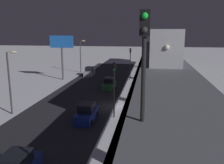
% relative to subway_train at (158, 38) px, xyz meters
% --- Properties ---
extents(ground_plane, '(240.00, 240.00, 0.00)m').
position_rel_subway_train_xyz_m(ground_plane, '(5.78, 18.27, -8.42)').
color(ground_plane, white).
extents(avenue_asphalt, '(11.00, 83.20, 0.01)m').
position_rel_subway_train_xyz_m(avenue_asphalt, '(11.42, 18.27, -8.42)').
color(avenue_asphalt, '#28282D').
rests_on(avenue_asphalt, ground_plane).
extents(elevated_railway, '(5.00, 83.20, 6.64)m').
position_rel_subway_train_xyz_m(elevated_railway, '(0.09, 18.27, -2.65)').
color(elevated_railway, slate).
rests_on(elevated_railway, ground_plane).
extents(subway_train, '(2.94, 55.47, 3.40)m').
position_rel_subway_train_xyz_m(subway_train, '(0.00, 0.00, 0.00)').
color(subway_train, '#B7BABF').
rests_on(subway_train, elevated_railway).
extents(rail_signal, '(0.36, 0.41, 4.00)m').
position_rel_subway_train_xyz_m(rail_signal, '(1.62, 40.48, 0.95)').
color(rail_signal, black).
rests_on(rail_signal, elevated_railway).
extents(sedan_blue, '(1.91, 4.49, 1.97)m').
position_rel_subway_train_xyz_m(sedan_blue, '(8.22, 23.89, -7.64)').
color(sedan_blue, navy).
rests_on(sedan_blue, ground_plane).
extents(sedan_silver, '(1.80, 4.14, 1.97)m').
position_rel_subway_train_xyz_m(sedan_silver, '(14.62, -2.93, -7.62)').
color(sedan_silver, '#B2B2B7').
rests_on(sedan_silver, ground_plane).
extents(sedan_green, '(1.80, 4.37, 1.97)m').
position_rel_subway_train_xyz_m(sedan_green, '(8.22, 8.63, -7.62)').
color(sedan_green, '#2D6038').
rests_on(sedan_green, ground_plane).
extents(traffic_light_near, '(0.32, 0.44, 6.40)m').
position_rel_subway_train_xyz_m(traffic_light_near, '(5.32, 22.52, -4.22)').
color(traffic_light_near, '#2D2D2D').
rests_on(traffic_light_near, ground_plane).
extents(traffic_light_mid, '(0.32, 0.44, 6.40)m').
position_rel_subway_train_xyz_m(traffic_light_mid, '(5.32, 0.16, -4.22)').
color(traffic_light_mid, '#2D2D2D').
rests_on(traffic_light_mid, ground_plane).
extents(commercial_billboard, '(4.80, 0.36, 8.90)m').
position_rel_subway_train_xyz_m(commercial_billboard, '(18.92, 2.25, -1.59)').
color(commercial_billboard, '#4C4C51').
rests_on(commercial_billboard, ground_plane).
extents(street_lamp_near, '(1.35, 0.44, 7.65)m').
position_rel_subway_train_xyz_m(street_lamp_near, '(17.49, 23.27, -3.61)').
color(street_lamp_near, '#38383D').
rests_on(street_lamp_near, ground_plane).
extents(street_lamp_far, '(1.35, 0.44, 7.65)m').
position_rel_subway_train_xyz_m(street_lamp_far, '(17.49, -6.73, -3.61)').
color(street_lamp_far, '#38383D').
rests_on(street_lamp_far, ground_plane).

